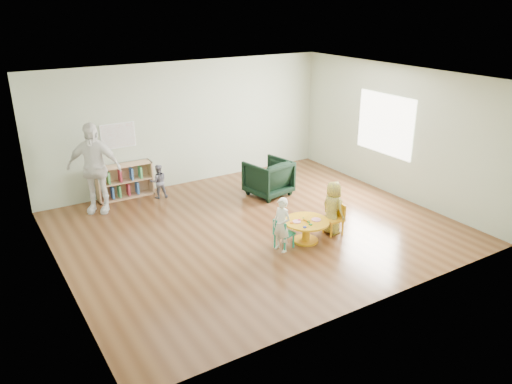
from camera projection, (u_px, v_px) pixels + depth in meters
room at (257, 130)px, 8.77m from camera, size 7.10×7.00×2.80m
activity_table at (306, 227)px, 8.84m from camera, size 0.81×0.81×0.45m
kid_chair_left at (283, 233)px, 8.59m from camera, size 0.35×0.35×0.54m
kid_chair_right at (336, 217)px, 9.14m from camera, size 0.34×0.34×0.59m
bookshelf at (124, 181)px, 10.79m from camera, size 1.20×0.30×0.75m
alphabet_poster at (118, 136)px, 10.54m from camera, size 0.74×0.01×0.54m
armchair at (268, 178)px, 10.92m from camera, size 0.99×1.01×0.79m
child_left at (282, 225)px, 8.44m from camera, size 0.31×0.40×0.96m
child_right at (333, 208)px, 9.09m from camera, size 0.35×0.51×1.00m
toddler at (158, 181)px, 10.75m from camera, size 0.42×0.35×0.75m
adult_caretaker at (94, 168)px, 9.88m from camera, size 1.15×0.97×1.85m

